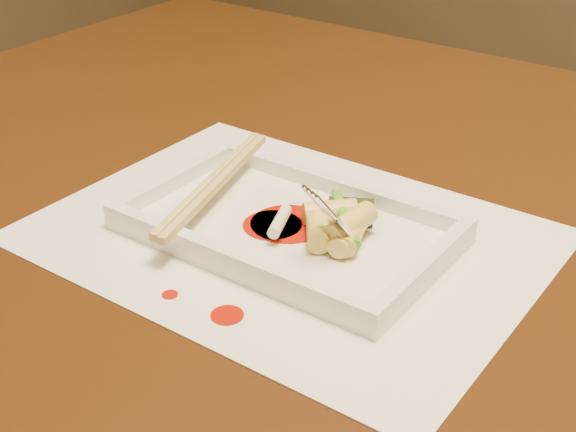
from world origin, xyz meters
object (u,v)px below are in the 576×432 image
Objects in this scene: placemat at (288,236)px; fork at (378,158)px; chopstick_a at (211,181)px; plate_base at (288,231)px; table at (438,321)px.

fork is at bearing 14.42° from placemat.
fork reaches higher than chopstick_a.
placemat is 0.09m from chopstick_a.
fork is (0.07, 0.02, 0.08)m from plate_base.
plate_base is at bearing -135.94° from table.
chopstick_a is (-0.08, 0.00, 0.03)m from placemat.
placemat is 0.00m from plate_base.
chopstick_a is at bearing -173.25° from fork.
placemat is 2.86× the size of fork.
chopstick_a is 1.46× the size of fork.
plate_base reaches higher than table.
table is 5.38× the size of plate_base.
chopstick_a is at bearing 180.00° from plate_base.
placemat is 0.11m from fork.
chopstick_a reaches higher than plate_base.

